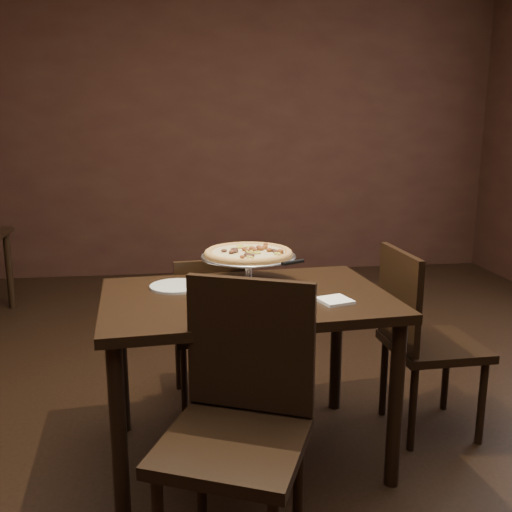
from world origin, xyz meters
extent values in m
cube|color=black|center=(0.00, 0.00, -0.01)|extent=(6.00, 7.00, 0.02)
cube|color=black|center=(0.00, 3.51, 1.40)|extent=(6.00, 0.02, 2.80)
cube|color=black|center=(0.01, 0.00, 0.76)|extent=(1.31, 0.93, 0.04)
cylinder|color=black|center=(-0.52, -0.39, 0.37)|extent=(0.06, 0.06, 0.74)
cylinder|color=black|center=(0.60, -0.30, 0.37)|extent=(0.06, 0.06, 0.74)
cylinder|color=black|center=(-0.58, 0.31, 0.37)|extent=(0.06, 0.06, 0.74)
cylinder|color=black|center=(0.54, 0.40, 0.37)|extent=(0.06, 0.06, 0.74)
cylinder|color=black|center=(-1.70, 2.48, 0.33)|extent=(0.06, 0.06, 0.66)
cylinder|color=#B4B4BB|center=(0.04, 0.17, 0.79)|extent=(0.15, 0.15, 0.01)
cylinder|color=#B4B4BB|center=(0.04, 0.17, 0.85)|extent=(0.03, 0.03, 0.12)
cylinder|color=#B4B4BB|center=(0.04, 0.17, 0.91)|extent=(0.11, 0.11, 0.01)
cylinder|color=#A2A1A7|center=(0.04, 0.17, 0.92)|extent=(0.43, 0.43, 0.01)
torus|color=#A2A1A7|center=(0.04, 0.17, 0.92)|extent=(0.44, 0.44, 0.01)
cylinder|color=#96612D|center=(0.04, 0.17, 0.93)|extent=(0.40, 0.40, 0.01)
torus|color=#96612D|center=(0.04, 0.17, 0.93)|extent=(0.41, 0.41, 0.03)
cylinder|color=tan|center=(0.04, 0.17, 0.94)|extent=(0.34, 0.34, 0.01)
cylinder|color=beige|center=(-0.05, -0.10, 0.82)|extent=(0.05, 0.05, 0.07)
cylinder|color=#B4B4BB|center=(-0.05, -0.10, 0.86)|extent=(0.06, 0.06, 0.02)
ellipsoid|color=#B4B4BB|center=(-0.05, -0.10, 0.88)|extent=(0.03, 0.03, 0.01)
cylinder|color=maroon|center=(-0.09, -0.15, 0.82)|extent=(0.05, 0.05, 0.07)
cylinder|color=#B4B4BB|center=(-0.09, -0.15, 0.86)|extent=(0.05, 0.05, 0.02)
ellipsoid|color=#B4B4BB|center=(-0.09, -0.15, 0.87)|extent=(0.03, 0.03, 0.01)
cylinder|color=black|center=(-0.19, -0.20, 0.81)|extent=(0.10, 0.10, 0.06)
cube|color=#D9C37D|center=(-0.21, -0.20, 0.83)|extent=(0.04, 0.04, 0.07)
cube|color=#D9C37D|center=(-0.18, -0.20, 0.83)|extent=(0.04, 0.04, 0.07)
cube|color=white|center=(0.37, -0.15, 0.79)|extent=(0.16, 0.16, 0.01)
cylinder|color=silver|center=(-0.29, 0.16, 0.79)|extent=(0.25, 0.25, 0.01)
cylinder|color=silver|center=(-0.03, -0.27, 0.79)|extent=(0.23, 0.23, 0.01)
cone|color=#B4B4BB|center=(0.21, -0.02, 0.92)|extent=(0.16, 0.16, 0.00)
cylinder|color=black|center=(0.21, -0.02, 0.93)|extent=(0.11, 0.08, 0.02)
cube|color=black|center=(-0.13, 0.60, 0.40)|extent=(0.43, 0.43, 0.04)
cube|color=black|center=(-0.11, 0.42, 0.64)|extent=(0.40, 0.07, 0.41)
cylinder|color=black|center=(0.01, 0.77, 0.19)|extent=(0.03, 0.03, 0.39)
cylinder|color=black|center=(-0.30, 0.74, 0.19)|extent=(0.03, 0.03, 0.39)
cylinder|color=black|center=(0.04, 0.46, 0.19)|extent=(0.03, 0.03, 0.39)
cylinder|color=black|center=(-0.27, 0.43, 0.19)|extent=(0.03, 0.03, 0.39)
cube|color=black|center=(-0.12, -0.69, 0.47)|extent=(0.61, 0.61, 0.04)
cube|color=black|center=(-0.04, -0.50, 0.75)|extent=(0.44, 0.22, 0.49)
cylinder|color=black|center=(-0.22, -0.45, 0.23)|extent=(0.04, 0.04, 0.45)
cylinder|color=black|center=(0.13, -0.60, 0.23)|extent=(0.04, 0.04, 0.45)
cube|color=black|center=(0.96, 0.12, 0.45)|extent=(0.45, 0.45, 0.04)
cube|color=black|center=(0.76, 0.11, 0.71)|extent=(0.05, 0.44, 0.46)
cylinder|color=black|center=(1.14, -0.05, 0.21)|extent=(0.04, 0.04, 0.43)
cylinder|color=black|center=(1.13, 0.30, 0.21)|extent=(0.04, 0.04, 0.43)
cylinder|color=black|center=(0.79, -0.06, 0.21)|extent=(0.04, 0.04, 0.43)
cylinder|color=black|center=(0.77, 0.29, 0.21)|extent=(0.04, 0.04, 0.43)
camera|label=1|loc=(-0.27, -2.39, 1.50)|focal=40.00mm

